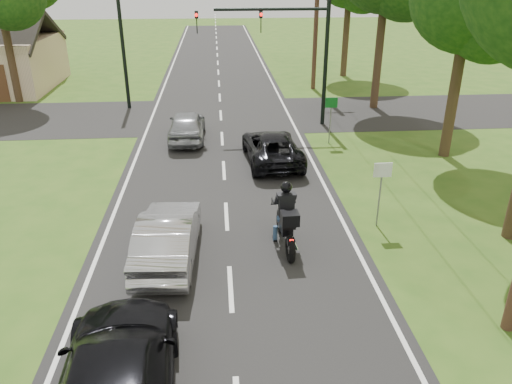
% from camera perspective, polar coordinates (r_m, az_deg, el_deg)
% --- Properties ---
extents(ground, '(140.00, 140.00, 0.00)m').
position_cam_1_polar(ground, '(12.92, -2.92, -10.96)').
color(ground, '#2F5517').
rests_on(ground, ground).
extents(road, '(8.00, 100.00, 0.01)m').
position_cam_1_polar(road, '(21.84, -3.80, 4.45)').
color(road, black).
rests_on(road, ground).
extents(cross_road, '(60.00, 7.00, 0.01)m').
position_cam_1_polar(cross_road, '(27.56, -4.05, 8.73)').
color(cross_road, black).
rests_on(cross_road, ground).
extents(motorcycle_rider, '(0.68, 2.39, 2.06)m').
position_cam_1_polar(motorcycle_rider, '(14.24, 3.46, -3.49)').
color(motorcycle_rider, black).
rests_on(motorcycle_rider, ground).
extents(dark_suv, '(2.38, 4.67, 1.26)m').
position_cam_1_polar(dark_suv, '(20.63, 1.83, 5.14)').
color(dark_suv, black).
rests_on(dark_suv, road).
extents(silver_sedan, '(1.70, 4.33, 1.40)m').
position_cam_1_polar(silver_sedan, '(13.93, -10.02, -5.01)').
color(silver_sedan, '#ACACB1').
rests_on(silver_sedan, road).
extents(silver_suv, '(1.68, 4.06, 1.37)m').
position_cam_1_polar(silver_suv, '(23.55, -7.90, 7.55)').
color(silver_suv, gray).
rests_on(silver_suv, road).
extents(dark_car_behind, '(2.43, 5.37, 1.53)m').
position_cam_1_polar(dark_car_behind, '(9.77, -15.69, -20.09)').
color(dark_car_behind, black).
rests_on(dark_car_behind, road).
extents(traffic_signal, '(6.38, 0.44, 6.00)m').
position_cam_1_polar(traffic_signal, '(24.99, 3.75, 16.79)').
color(traffic_signal, black).
rests_on(traffic_signal, ground).
extents(signal_pole_far, '(0.20, 0.20, 6.00)m').
position_cam_1_polar(signal_pole_far, '(29.30, -14.87, 14.96)').
color(signal_pole_far, black).
rests_on(signal_pole_far, ground).
extents(utility_pole_far, '(1.60, 0.28, 10.00)m').
position_cam_1_polar(utility_pole_far, '(33.23, 6.96, 20.24)').
color(utility_pole_far, '#523225').
rests_on(utility_pole_far, ground).
extents(sign_white, '(0.55, 0.07, 2.12)m').
position_cam_1_polar(sign_white, '(15.52, 14.18, 1.44)').
color(sign_white, slate).
rests_on(sign_white, ground).
extents(sign_green, '(0.55, 0.07, 2.12)m').
position_cam_1_polar(sign_green, '(22.87, 8.57, 9.34)').
color(sign_green, slate).
rests_on(sign_green, ground).
extents(tree_row_c, '(4.80, 4.65, 8.76)m').
position_cam_1_polar(tree_row_c, '(21.76, 24.05, 19.28)').
color(tree_row_c, '#332316').
rests_on(tree_row_c, ground).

